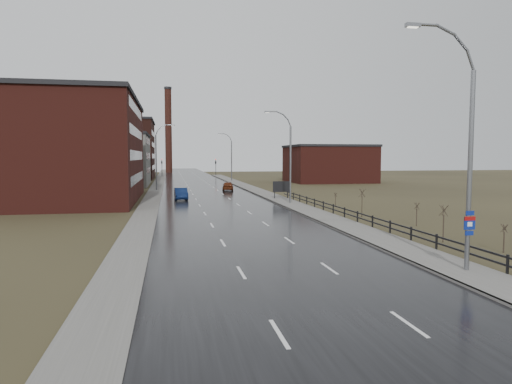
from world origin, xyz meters
name	(u,v)px	position (x,y,z in m)	size (l,w,h in m)	color
ground	(310,295)	(0.00, 0.00, 0.00)	(320.00, 320.00, 0.00)	#2D2819
road	(204,191)	(0.00, 60.00, 0.03)	(14.00, 300.00, 0.06)	black
sidewalk_right	(291,204)	(8.60, 35.00, 0.09)	(3.20, 180.00, 0.18)	#595651
curb_right	(279,204)	(7.08, 35.00, 0.09)	(0.16, 180.00, 0.18)	slate
sidewalk_left	(155,191)	(-8.20, 60.00, 0.06)	(2.40, 260.00, 0.12)	#595651
warehouse_near	(49,149)	(-20.99, 45.00, 6.76)	(22.44, 28.56, 13.50)	#471914
warehouse_mid	(108,160)	(-17.99, 78.00, 5.26)	(16.32, 20.40, 10.50)	slate
warehouse_far	(103,149)	(-22.99, 108.00, 7.76)	(26.52, 24.48, 15.50)	#331611
building_right	(329,164)	(30.30, 82.00, 4.26)	(18.36, 16.32, 8.50)	#471914
smokestack	(168,130)	(-6.00, 150.00, 15.50)	(2.70, 2.70, 30.70)	#331611
streetlight_main	(465,152)	(8.47, 2.00, 6.06)	(3.91, 0.29, 12.11)	slate
streetlight_right_mid	(288,157)	(8.50, 36.00, 5.84)	(3.36, 0.28, 11.35)	slate
streetlight_left	(158,157)	(-7.70, 62.00, 5.84)	(3.36, 0.28, 11.35)	slate
streetlight_right_far	(230,157)	(8.50, 90.00, 5.84)	(3.36, 0.28, 11.35)	slate
guardrail	(361,217)	(10.30, 18.31, 0.71)	(0.10, 53.05, 1.10)	black
shrub_b	(504,238)	(14.16, 5.97, 0.93)	(0.42, 0.45, 1.76)	#382D23
shrub_c	(444,223)	(12.50, 9.69, 1.36)	(0.61, 0.64, 2.56)	#382D23
shrub_d	(417,214)	(14.60, 16.73, 1.06)	(0.48, 0.50, 1.99)	#382D23
shrub_e	(362,202)	(12.51, 23.08, 1.46)	(0.65, 0.68, 2.74)	#382D23
shrub_f	(335,199)	(13.39, 32.61, 0.85)	(0.39, 0.41, 1.61)	#382D23
billboard	(281,187)	(9.10, 41.87, 1.70)	(2.33, 0.17, 2.51)	black
traffic_light_left	(162,161)	(-8.00, 120.00, 4.60)	(0.58, 2.73, 5.30)	black
traffic_light_right	(216,161)	(8.00, 120.00, 4.60)	(0.58, 2.73, 5.30)	black
car_near	(181,194)	(-4.29, 43.92, 0.78)	(1.66, 4.76, 1.57)	#0E1D47
car_far	(228,186)	(4.03, 59.32, 0.78)	(1.85, 4.61, 1.57)	#51200D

